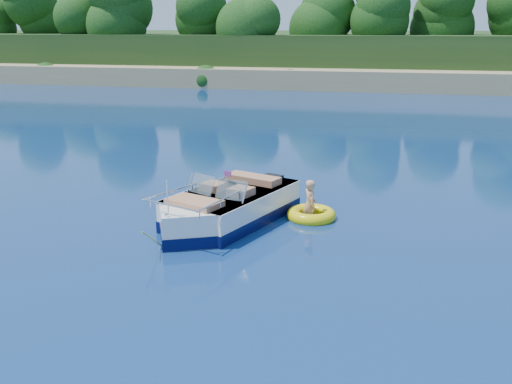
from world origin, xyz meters
TOP-DOWN VIEW (x-y plane):
  - ground at (0.00, 0.00)m, footprint 160.00×160.00m
  - shoreline at (0.00, 63.77)m, footprint 170.00×59.00m
  - treeline at (0.04, 41.01)m, footprint 150.00×7.12m
  - motorboat at (-3.24, 3.79)m, footprint 3.04×5.10m
  - tow_tube at (-1.20, 4.69)m, footprint 1.44×1.44m
  - boy at (-1.27, 4.76)m, footprint 0.65×0.80m

SIDE VIEW (x-z plane):
  - ground at x=0.00m, z-range 0.00..0.00m
  - boy at x=-1.27m, z-range -0.72..0.72m
  - tow_tube at x=-1.20m, z-range -0.08..0.25m
  - motorboat at x=-3.24m, z-range -0.54..1.23m
  - shoreline at x=0.00m, z-range -2.02..3.98m
  - treeline at x=0.04m, z-range 1.45..9.64m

